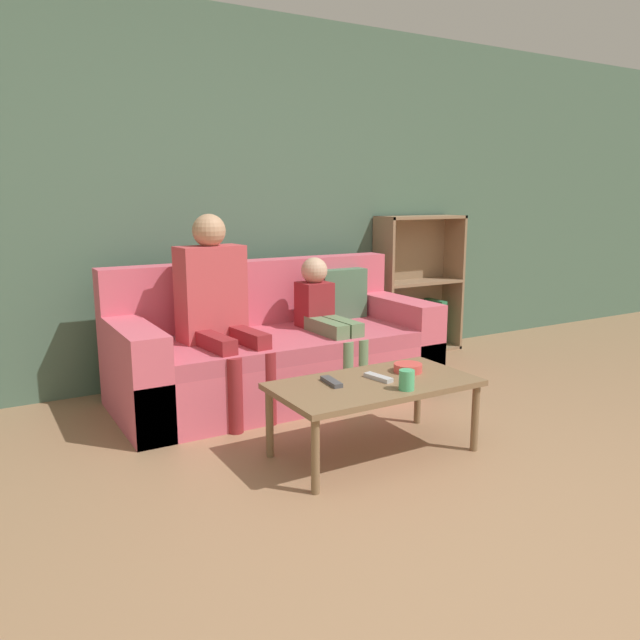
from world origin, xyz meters
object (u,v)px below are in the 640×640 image
(coffee_table, at_px, (374,389))
(cup_near, at_px, (407,380))
(person_adult, at_px, (217,300))
(person_child, at_px, (327,318))
(tv_remote_1, at_px, (378,377))
(snack_bowl, at_px, (408,368))
(couch, at_px, (276,353))
(tv_remote_0, at_px, (331,382))
(bookshelf, at_px, (413,303))

(coffee_table, xyz_separation_m, cup_near, (0.06, -0.19, 0.09))
(person_adult, height_order, person_child, person_adult)
(tv_remote_1, distance_m, snack_bowl, 0.23)
(cup_near, bearing_deg, couch, 92.64)
(person_child, bearing_deg, tv_remote_0, -120.71)
(tv_remote_1, bearing_deg, snack_bowl, -1.16)
(coffee_table, distance_m, tv_remote_0, 0.23)
(person_child, xyz_separation_m, tv_remote_1, (-0.26, -0.96, -0.13))
(person_adult, distance_m, snack_bowl, 1.25)
(bookshelf, bearing_deg, tv_remote_0, -138.65)
(bookshelf, distance_m, tv_remote_0, 2.34)
(person_adult, height_order, snack_bowl, person_adult)
(coffee_table, distance_m, person_child, 1.04)
(couch, bearing_deg, person_adult, -169.81)
(cup_near, distance_m, tv_remote_0, 0.38)
(coffee_table, height_order, snack_bowl, snack_bowl)
(person_child, bearing_deg, couch, 151.77)
(person_adult, bearing_deg, tv_remote_1, -71.29)
(snack_bowl, bearing_deg, tv_remote_0, 177.49)
(couch, relative_size, person_adult, 1.73)
(person_adult, bearing_deg, couch, 4.09)
(couch, bearing_deg, snack_bowl, -76.20)
(person_child, distance_m, tv_remote_0, 1.04)
(coffee_table, bearing_deg, tv_remote_0, 159.86)
(person_adult, distance_m, tv_remote_0, 1.04)
(person_adult, xyz_separation_m, snack_bowl, (0.70, -0.99, -0.29))
(tv_remote_0, relative_size, snack_bowl, 1.13)
(person_adult, bearing_deg, bookshelf, 9.98)
(bookshelf, distance_m, person_adult, 2.09)
(bookshelf, xyz_separation_m, coffee_table, (-1.55, -1.62, -0.06))
(coffee_table, relative_size, cup_near, 10.46)
(tv_remote_0, bearing_deg, coffee_table, -14.47)
(bookshelf, relative_size, person_adult, 0.95)
(couch, distance_m, tv_remote_0, 1.08)
(tv_remote_0, bearing_deg, person_adult, 108.90)
(person_adult, xyz_separation_m, person_child, (0.74, -0.07, -0.17))
(bookshelf, xyz_separation_m, person_adult, (-1.99, -0.57, 0.28))
(person_child, relative_size, snack_bowl, 5.96)
(person_child, relative_size, cup_near, 9.16)
(cup_near, relative_size, snack_bowl, 0.65)
(coffee_table, xyz_separation_m, person_adult, (-0.44, 1.05, 0.35))
(coffee_table, relative_size, snack_bowl, 6.81)
(bookshelf, xyz_separation_m, snack_bowl, (-1.29, -1.57, -0.00))
(person_adult, bearing_deg, snack_bowl, -61.01)
(person_child, height_order, cup_near, person_child)
(bookshelf, height_order, person_adult, person_adult)
(person_adult, bearing_deg, cup_near, -74.32)
(bookshelf, bearing_deg, person_adult, -163.92)
(coffee_table, height_order, tv_remote_1, tv_remote_1)
(person_child, bearing_deg, person_adult, 172.92)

